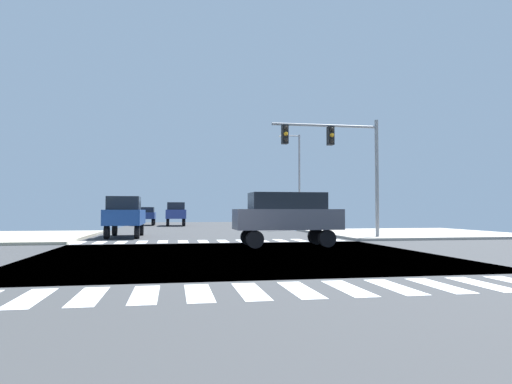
# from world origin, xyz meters

# --- Properties ---
(ground) EXTENTS (90.00, 90.00, 0.05)m
(ground) POSITION_xyz_m (0.00, 0.00, -0.03)
(ground) COLOR #353639
(sidewalk_corner_ne) EXTENTS (12.00, 12.00, 0.14)m
(sidewalk_corner_ne) POSITION_xyz_m (13.00, 12.00, 0.07)
(sidewalk_corner_ne) COLOR #A09B91
(sidewalk_corner_ne) RESTS_ON ground
(crosswalk_near) EXTENTS (13.50, 2.00, 0.01)m
(crosswalk_near) POSITION_xyz_m (-0.25, -7.30, 0.00)
(crosswalk_near) COLOR white
(crosswalk_near) RESTS_ON ground
(crosswalk_far) EXTENTS (13.50, 2.00, 0.01)m
(crosswalk_far) POSITION_xyz_m (-0.25, 7.30, 0.00)
(crosswalk_far) COLOR white
(crosswalk_far) RESTS_ON ground
(traffic_signal_mast) EXTENTS (5.98, 0.55, 6.53)m
(traffic_signal_mast) POSITION_xyz_m (6.44, 7.47, 4.80)
(traffic_signal_mast) COLOR gray
(traffic_signal_mast) RESTS_ON ground
(street_lamp) EXTENTS (1.78, 0.32, 7.66)m
(street_lamp) POSITION_xyz_m (7.48, 19.78, 4.61)
(street_lamp) COLOR gray
(street_lamp) RESTS_ON ground
(suv_nearside_1) EXTENTS (4.60, 1.96, 2.34)m
(suv_nearside_1) POSITION_xyz_m (2.66, 3.50, 1.39)
(suv_nearside_1) COLOR black
(suv_nearside_1) RESTS_ON ground
(sedan_crossing_1) EXTENTS (1.80, 4.30, 1.88)m
(sedan_crossing_1) POSITION_xyz_m (-5.00, 33.19, 1.12)
(sedan_crossing_1) COLOR black
(sedan_crossing_1) RESTS_ON ground
(pickup_queued_1) EXTENTS (2.00, 5.10, 2.35)m
(pickup_queued_1) POSITION_xyz_m (-5.00, 11.59, 1.29)
(pickup_queued_1) COLOR black
(pickup_queued_1) RESTS_ON ground
(suv_trailing_3) EXTENTS (1.96, 4.60, 2.34)m
(suv_trailing_3) POSITION_xyz_m (-2.00, 31.05, 1.39)
(suv_trailing_3) COLOR black
(suv_trailing_3) RESTS_ON ground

